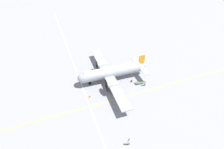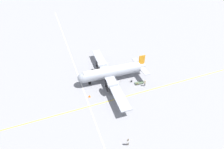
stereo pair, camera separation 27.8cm
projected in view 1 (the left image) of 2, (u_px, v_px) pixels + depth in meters
ground_plane at (112, 80)px, 44.80m from camera, size 300.00×300.00×0.00m
apron_line_eastwest at (123, 97)px, 39.67m from camera, size 120.00×0.16×0.01m
apron_line_northsouth at (82, 87)px, 42.56m from camera, size 0.16×120.00×0.01m
airliner_main at (110, 72)px, 43.19m from camera, size 17.48×25.22×5.68m
crew_foreground at (129, 141)px, 29.72m from camera, size 0.56×0.28×1.66m
passenger_boarding at (145, 82)px, 42.24m from camera, size 0.59×0.28×1.73m
suitcase_near_door at (131, 81)px, 43.86m from camera, size 0.40×0.13×0.57m
suitcase_upright_spare at (137, 84)px, 43.06m from camera, size 0.52×0.13×0.55m
baggage_cart at (139, 83)px, 43.41m from camera, size 2.21×1.04×0.56m
traffic_cone at (90, 96)px, 39.56m from camera, size 0.47×0.47×0.61m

